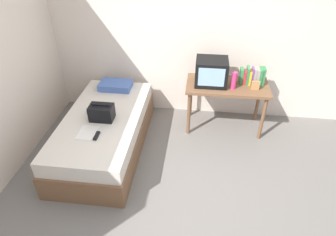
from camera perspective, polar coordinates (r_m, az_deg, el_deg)
name	(u,v)px	position (r m, az deg, el deg)	size (l,w,h in m)	color
ground_plane	(165,201)	(3.49, -0.57, -15.93)	(8.00, 8.00, 0.00)	slate
wall_back	(182,32)	(4.42, 2.81, 16.33)	(5.20, 0.10, 2.60)	beige
bed	(105,132)	(4.08, -12.22, -2.78)	(1.00, 2.00, 0.54)	brown
desk	(227,90)	(4.29, 11.41, 5.35)	(1.16, 0.60, 0.73)	brown
tv	(211,72)	(4.16, 8.45, 8.91)	(0.44, 0.39, 0.36)	black
water_bottle	(234,81)	(4.10, 12.73, 7.13)	(0.07, 0.07, 0.24)	#E53372
book_row	(253,76)	(4.30, 16.18, 7.84)	(0.34, 0.16, 0.25)	#337F47
picture_frame	(255,86)	(4.18, 16.69, 6.09)	(0.11, 0.02, 0.13)	#B27F4C
pillow	(116,85)	(4.51, -10.19, 6.29)	(0.47, 0.31, 0.10)	#4766AD
handbag	(102,112)	(3.81, -12.83, 1.06)	(0.30, 0.20, 0.22)	black
magazine	(87,132)	(3.67, -15.44, -2.74)	(0.21, 0.29, 0.01)	white
remote_dark	(97,136)	(3.58, -13.76, -3.38)	(0.04, 0.16, 0.02)	black
remote_silver	(89,110)	(4.08, -15.14, 1.59)	(0.04, 0.14, 0.02)	#B7B7BC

